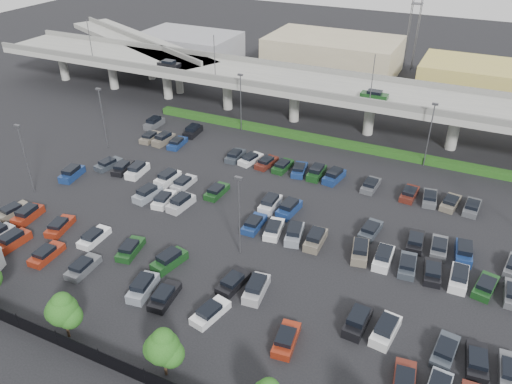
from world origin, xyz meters
TOP-DOWN VIEW (x-y plane):
  - ground at (0.00, 0.00)m, footprint 280.00×280.00m
  - overpass at (-0.22, 31.99)m, footprint 150.00×13.00m
  - on_ramp at (-52.10, 43.05)m, footprint 50.93×30.13m
  - hedge at (0.00, 25.00)m, footprint 66.00×1.60m
  - fence at (-0.05, -28.00)m, footprint 70.00×0.10m
  - tree_row at (0.70, -26.53)m, footprint 65.07×3.66m
  - parked_cars at (-0.56, -2.65)m, footprint 63.00×41.60m
  - light_poles at (-4.13, 2.00)m, footprint 66.90×48.38m
  - distant_buildings at (12.38, 61.81)m, footprint 138.00×24.00m
  - comm_tower at (4.00, 74.00)m, footprint 2.40×2.40m

SIDE VIEW (x-z plane):
  - ground at x=0.00m, z-range 0.00..0.00m
  - hedge at x=0.00m, z-range 0.00..1.10m
  - parked_cars at x=-0.56m, z-range -0.21..1.46m
  - fence at x=-0.05m, z-range -0.10..1.90m
  - tree_row at x=0.70m, z-range 0.55..6.49m
  - distant_buildings at x=12.38m, z-range -0.76..8.24m
  - light_poles at x=-4.13m, z-range 1.09..11.39m
  - on_ramp at x=-52.10m, z-range 2.46..11.26m
  - overpass at x=-0.22m, z-range -0.93..14.87m
  - comm_tower at x=4.00m, z-range 0.61..30.61m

